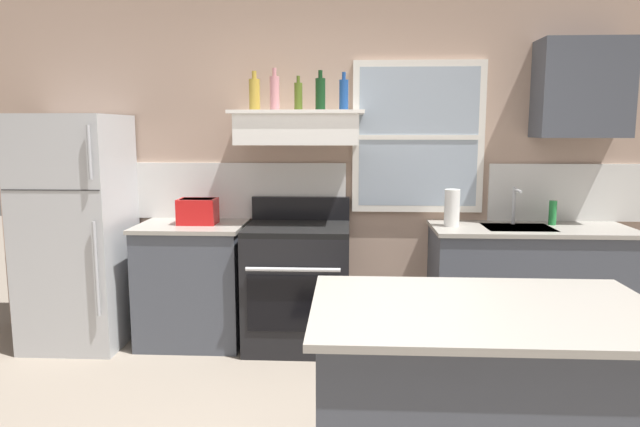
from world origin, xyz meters
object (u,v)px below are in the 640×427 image
(refrigerator, at_px, (77,231))
(bottle_champagne_gold_foil, at_px, (254,94))
(toaster, at_px, (198,211))
(bottle_rose_pink, at_px, (275,93))
(paper_towel_roll, at_px, (452,208))
(bottle_olive_oil_square, at_px, (298,96))
(bottle_blue_liqueur, at_px, (344,94))
(stove_range, at_px, (298,285))
(dish_soap_bottle, at_px, (553,213))
(kitchen_island, at_px, (481,412))
(bottle_dark_green_wine, at_px, (320,94))

(refrigerator, distance_m, bottle_champagne_gold_foil, 1.67)
(toaster, distance_m, bottle_rose_pink, 1.04)
(paper_towel_roll, bearing_deg, bottle_rose_pink, 179.49)
(toaster, bearing_deg, refrigerator, -175.96)
(bottle_champagne_gold_foil, bearing_deg, bottle_olive_oil_square, -5.99)
(refrigerator, height_order, bottle_champagne_gold_foil, bottle_champagne_gold_foil)
(refrigerator, xyz_separation_m, bottle_blue_liqueur, (1.98, 0.11, 1.00))
(stove_range, height_order, bottle_blue_liqueur, bottle_blue_liqueur)
(bottle_olive_oil_square, distance_m, paper_towel_roll, 1.39)
(bottle_blue_liqueur, distance_m, paper_towel_roll, 1.14)
(bottle_blue_liqueur, bearing_deg, toaster, -177.62)
(dish_soap_bottle, bearing_deg, paper_towel_roll, -172.46)
(dish_soap_bottle, height_order, kitchen_island, dish_soap_bottle)
(refrigerator, bearing_deg, dish_soap_bottle, 2.60)
(bottle_blue_liqueur, bearing_deg, paper_towel_roll, -3.48)
(bottle_champagne_gold_foil, xyz_separation_m, bottle_olive_oil_square, (0.33, -0.03, -0.02))
(stove_range, relative_size, bottle_champagne_gold_foil, 3.76)
(bottle_blue_liqueur, bearing_deg, dish_soap_bottle, 1.92)
(refrigerator, bearing_deg, bottle_champagne_gold_foil, 7.55)
(bottle_olive_oil_square, bearing_deg, toaster, -174.12)
(bottle_rose_pink, distance_m, kitchen_island, 2.63)
(bottle_rose_pink, xyz_separation_m, bottle_olive_oil_square, (0.17, 0.07, -0.02))
(refrigerator, distance_m, paper_towel_roll, 2.78)
(bottle_rose_pink, relative_size, bottle_blue_liqueur, 1.10)
(bottle_blue_liqueur, bearing_deg, bottle_olive_oil_square, 174.44)
(stove_range, xyz_separation_m, bottle_olive_oil_square, (0.00, 0.12, 1.39))
(kitchen_island, bearing_deg, bottle_olive_oil_square, 114.92)
(bottle_champagne_gold_foil, height_order, bottle_dark_green_wine, bottle_champagne_gold_foil)
(bottle_rose_pink, bearing_deg, bottle_olive_oil_square, 22.63)
(paper_towel_roll, distance_m, kitchen_island, 2.02)
(bottle_olive_oil_square, distance_m, bottle_dark_green_wine, 0.17)
(refrigerator, relative_size, bottle_rose_pink, 5.73)
(bottle_rose_pink, bearing_deg, bottle_blue_liqueur, 4.21)
(refrigerator, distance_m, bottle_rose_pink, 1.80)
(bottle_rose_pink, bearing_deg, refrigerator, -177.23)
(bottle_blue_liqueur, bearing_deg, bottle_rose_pink, -175.79)
(dish_soap_bottle, bearing_deg, bottle_blue_liqueur, -178.08)
(stove_range, distance_m, bottle_dark_green_wine, 1.41)
(stove_range, bearing_deg, kitchen_island, -63.71)
(refrigerator, height_order, bottle_dark_green_wine, bottle_dark_green_wine)
(dish_soap_bottle, bearing_deg, refrigerator, -177.40)
(toaster, xyz_separation_m, paper_towel_roll, (1.87, -0.00, 0.04))
(bottle_blue_liqueur, relative_size, dish_soap_bottle, 1.51)
(toaster, distance_m, dish_soap_bottle, 2.63)
(stove_range, bearing_deg, toaster, 176.89)
(refrigerator, relative_size, bottle_olive_oil_square, 6.86)
(bottle_champagne_gold_foil, height_order, bottle_olive_oil_square, bottle_champagne_gold_foil)
(bottle_champagne_gold_foil, relative_size, kitchen_island, 0.21)
(paper_towel_roll, bearing_deg, dish_soap_bottle, 7.54)
(toaster, distance_m, bottle_dark_green_wine, 1.25)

